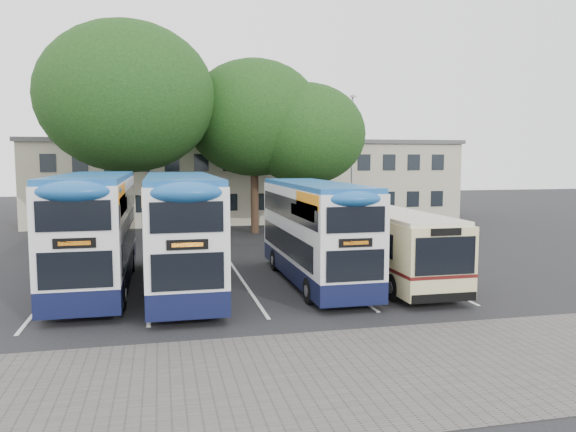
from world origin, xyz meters
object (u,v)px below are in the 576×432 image
(lamp_post, at_px, (352,154))
(tree_mid, at_px, (254,118))
(tree_right, at_px, (306,134))
(bus_dd_left, at_px, (95,226))
(bus_single, at_px, (386,240))
(bus_dd_mid, at_px, (181,227))
(tree_left, at_px, (127,97))
(bus_dd_right, at_px, (314,228))

(lamp_post, xyz_separation_m, tree_mid, (-6.92, -1.02, 2.26))
(tree_right, bearing_deg, tree_mid, 160.45)
(bus_dd_left, xyz_separation_m, bus_single, (11.05, -1.00, -0.75))
(tree_right, bearing_deg, bus_dd_left, -131.48)
(lamp_post, height_order, bus_single, lamp_post)
(lamp_post, distance_m, tree_mid, 7.35)
(bus_dd_left, distance_m, bus_single, 11.12)
(bus_dd_mid, height_order, bus_single, bus_dd_mid)
(lamp_post, relative_size, bus_dd_mid, 0.90)
(tree_left, relative_size, bus_dd_mid, 1.24)
(lamp_post, relative_size, bus_dd_right, 0.97)
(tree_mid, xyz_separation_m, bus_dd_left, (-8.28, -13.98, -5.02))
(bus_dd_left, bearing_deg, bus_dd_mid, -16.51)
(tree_left, height_order, tree_mid, tree_left)
(lamp_post, xyz_separation_m, tree_left, (-14.56, -3.08, 3.15))
(lamp_post, xyz_separation_m, bus_dd_mid, (-12.13, -15.91, -2.77))
(tree_right, relative_size, bus_dd_mid, 0.94)
(tree_right, height_order, bus_dd_left, tree_right)
(tree_mid, height_order, tree_right, tree_mid)
(bus_dd_right, distance_m, bus_single, 2.98)
(lamp_post, distance_m, tree_left, 15.22)
(bus_dd_mid, height_order, bus_dd_right, bus_dd_mid)
(lamp_post, distance_m, tree_right, 4.54)
(lamp_post, bearing_deg, tree_mid, -171.61)
(tree_right, bearing_deg, bus_dd_right, -103.32)
(tree_right, xyz_separation_m, bus_single, (-0.34, -13.88, -4.73))
(lamp_post, height_order, bus_dd_mid, lamp_post)
(tree_left, bearing_deg, tree_right, 5.10)
(bus_dd_right, xyz_separation_m, bus_single, (2.92, -0.12, -0.57))
(bus_dd_left, bearing_deg, bus_single, -5.16)
(tree_left, bearing_deg, bus_dd_left, -93.08)
(tree_right, bearing_deg, tree_left, -174.90)
(tree_right, bearing_deg, bus_single, -91.38)
(lamp_post, xyz_separation_m, bus_dd_right, (-7.08, -15.88, -2.94))
(lamp_post, distance_m, bus_dd_mid, 20.20)
(tree_left, distance_m, bus_dd_right, 16.03)
(lamp_post, bearing_deg, bus_dd_left, -135.39)
(bus_dd_right, bearing_deg, lamp_post, 65.97)
(bus_dd_left, xyz_separation_m, bus_dd_mid, (3.07, -0.91, -0.01))
(lamp_post, relative_size, bus_single, 0.97)
(lamp_post, bearing_deg, bus_single, -104.56)
(tree_left, relative_size, bus_dd_right, 1.34)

